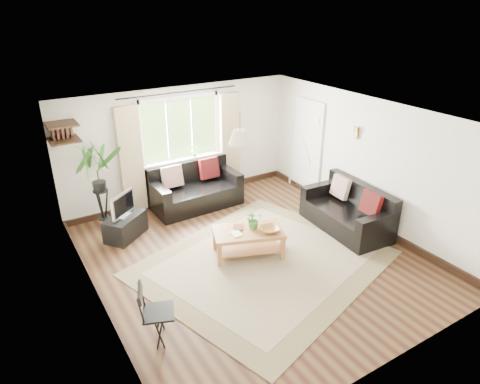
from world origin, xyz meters
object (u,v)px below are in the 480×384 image
sofa_right (347,209)px  coffee_table (248,242)px  folding_chair (158,313)px  sofa_back (196,187)px  palm_stand (100,187)px  tv_stand (126,226)px

sofa_right → coffee_table: 2.04m
coffee_table → folding_chair: size_ratio=1.41×
sofa_back → sofa_right: size_ratio=1.04×
coffee_table → sofa_back: bearing=88.0°
folding_chair → sofa_back: bearing=-11.6°
sofa_back → folding_chair: (-2.08, -3.20, -0.02)m
palm_stand → sofa_back: bearing=-4.1°
sofa_back → sofa_right: 3.04m
tv_stand → palm_stand: (-0.22, 0.60, 0.60)m
coffee_table → palm_stand: palm_stand is taller
sofa_back → sofa_right: (1.95, -2.34, -0.02)m
sofa_right → tv_stand: bearing=-114.0°
coffee_table → tv_stand: bearing=133.2°
tv_stand → folding_chair: (-0.44, -2.74, 0.20)m
sofa_right → folding_chair: (-4.03, -0.86, 0.00)m
sofa_right → coffee_table: bearing=-92.3°
sofa_back → folding_chair: sofa_back is taller
sofa_back → palm_stand: (-1.86, 0.14, 0.39)m
sofa_back → folding_chair: bearing=-124.3°
sofa_right → tv_stand: sofa_right is taller
sofa_right → sofa_back: bearing=-136.6°
tv_stand → palm_stand: 0.87m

